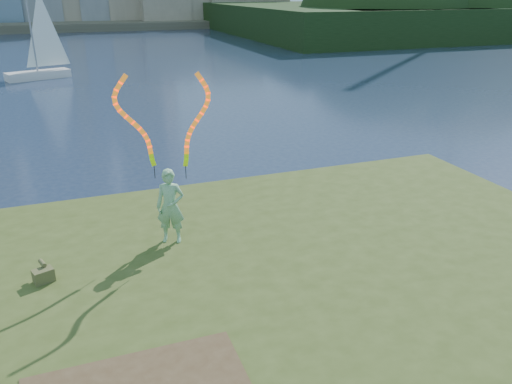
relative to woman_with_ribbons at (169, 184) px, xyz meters
name	(u,v)px	position (x,y,z in m)	size (l,w,h in m)	color
ground	(231,308)	(0.77, -1.90, -2.20)	(320.00, 320.00, 0.00)	#1B2843
grassy_knoll	(272,369)	(0.77, -4.20, -1.86)	(20.00, 18.00, 0.80)	#384719
far_shore	(77,21)	(0.77, 93.10, -1.60)	(320.00, 40.00, 1.20)	#504A3A
wooded_hill	(468,28)	(60.34, 58.06, -2.04)	(78.00, 50.00, 63.00)	black
woman_with_ribbons	(169,184)	(0.00, 0.00, 0.00)	(1.95, 0.81, 4.10)	#217C34
canvas_bag	(43,275)	(-2.74, -0.84, -1.25)	(0.44, 0.50, 0.36)	brown
sailboat	(40,62)	(-3.72, 30.21, -0.98)	(4.65, 2.79, 7.08)	silver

